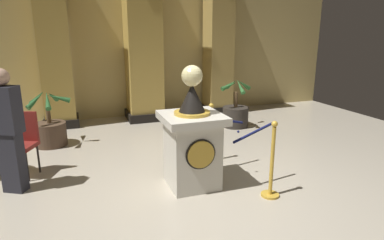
% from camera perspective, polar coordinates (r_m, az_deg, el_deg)
% --- Properties ---
extents(ground_plane, '(10.87, 10.87, 0.00)m').
position_cam_1_polar(ground_plane, '(4.66, 2.89, -11.90)').
color(ground_plane, '#B2A893').
extents(back_wall, '(10.87, 0.16, 4.10)m').
position_cam_1_polar(back_wall, '(8.60, -9.18, 14.41)').
color(back_wall, tan).
rests_on(back_wall, ground_plane).
extents(pedestal_clock, '(0.81, 0.81, 1.69)m').
position_cam_1_polar(pedestal_clock, '(4.54, 0.02, -3.65)').
color(pedestal_clock, beige).
rests_on(pedestal_clock, ground_plane).
extents(stanchion_near, '(0.24, 0.24, 1.03)m').
position_cam_1_polar(stanchion_near, '(4.46, 13.51, -8.47)').
color(stanchion_near, gold).
rests_on(stanchion_near, ground_plane).
extents(stanchion_far, '(0.24, 0.24, 0.99)m').
position_cam_1_polar(stanchion_far, '(5.51, 3.25, -3.70)').
color(stanchion_far, gold).
rests_on(stanchion_far, ground_plane).
extents(velvet_rope, '(0.85, 0.87, 0.22)m').
position_cam_1_polar(velvet_rope, '(4.83, 8.00, -1.00)').
color(velvet_rope, '#141947').
extents(column_left, '(0.79, 0.79, 3.93)m').
position_cam_1_polar(column_left, '(7.97, -22.74, 12.76)').
color(column_left, black).
rests_on(column_left, ground_plane).
extents(column_right, '(0.75, 0.75, 3.93)m').
position_cam_1_polar(column_right, '(8.72, 4.59, 13.93)').
color(column_right, black).
rests_on(column_right, ground_plane).
extents(column_centre_rear, '(0.95, 0.95, 3.93)m').
position_cam_1_polar(column_centre_rear, '(8.12, -8.48, 13.75)').
color(column_centre_rear, black).
rests_on(column_centre_rear, ground_plane).
extents(potted_palm_left, '(0.78, 0.79, 1.09)m').
position_cam_1_polar(potted_palm_left, '(6.81, -23.22, -1.56)').
color(potted_palm_left, '#4C3828').
rests_on(potted_palm_left, ground_plane).
extents(potted_palm_right, '(0.80, 0.78, 1.11)m').
position_cam_1_polar(potted_palm_right, '(7.60, 7.48, 1.08)').
color(potted_palm_right, '#2D2823').
rests_on(potted_palm_right, ground_plane).
extents(bystander_guest, '(0.42, 0.37, 1.66)m').
position_cam_1_polar(bystander_guest, '(4.93, -29.12, -1.29)').
color(bystander_guest, '#26262D').
rests_on(bystander_guest, ground_plane).
extents(cafe_chair_red, '(0.52, 0.52, 0.96)m').
position_cam_1_polar(cafe_chair_red, '(5.52, -27.15, -2.84)').
color(cafe_chair_red, black).
rests_on(cafe_chair_red, ground_plane).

